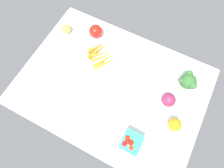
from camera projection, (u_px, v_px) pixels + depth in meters
tablecloth at (112, 86)px, 117.18cm from camera, size 104.00×76.00×2.00cm
heirloom_tomato_green at (66, 29)px, 128.12cm from camera, size 6.05×6.05×6.05cm
red_onion_center at (169, 100)px, 108.80cm from camera, size 7.68×7.68×7.68cm
bell_pepper_orange at (175, 125)px, 103.16cm from camera, size 7.48×7.48×8.46cm
carrot_bunch at (101, 55)px, 122.76cm from camera, size 19.89×20.43×2.85cm
berry_basket at (131, 142)px, 100.27cm from camera, size 9.63×9.63×7.60cm
bell_pepper_red at (96, 31)px, 126.07cm from camera, size 10.67×10.67×8.27cm
broccoli_head at (188, 81)px, 109.12cm from camera, size 9.61×9.80×11.79cm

